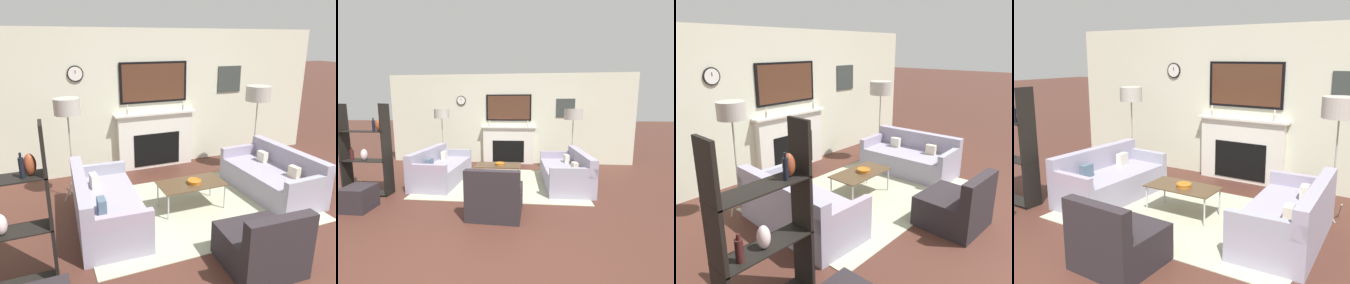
# 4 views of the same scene
# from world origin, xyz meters

# --- Properties ---
(fireplace_wall) EXTENTS (7.43, 0.28, 2.70)m
(fireplace_wall) POSITION_xyz_m (0.00, 4.82, 1.23)
(fireplace_wall) COLOR beige
(fireplace_wall) RESTS_ON ground_plane
(area_rug) EXTENTS (3.44, 2.23, 0.01)m
(area_rug) POSITION_xyz_m (0.00, 2.85, 0.01)
(area_rug) COLOR #ACB092
(area_rug) RESTS_ON ground_plane
(couch_left) EXTENTS (0.92, 1.78, 0.76)m
(couch_left) POSITION_xyz_m (-1.41, 2.85, 0.27)
(couch_left) COLOR #9791A7
(couch_left) RESTS_ON ground_plane
(couch_right) EXTENTS (0.93, 1.77, 0.74)m
(couch_right) POSITION_xyz_m (1.41, 2.85, 0.27)
(couch_right) COLOR #9791A7
(couch_right) RESTS_ON ground_plane
(armchair) EXTENTS (0.84, 0.83, 0.79)m
(armchair) POSITION_xyz_m (0.06, 1.32, 0.26)
(armchair) COLOR #282225
(armchair) RESTS_ON ground_plane
(coffee_table) EXTENTS (1.00, 0.53, 0.41)m
(coffee_table) POSITION_xyz_m (-0.08, 2.87, 0.39)
(coffee_table) COLOR #4C3823
(coffee_table) RESTS_ON ground_plane
(decorative_bowl) EXTENTS (0.21, 0.21, 0.06)m
(decorative_bowl) POSITION_xyz_m (-0.05, 2.84, 0.45)
(decorative_bowl) COLOR #B2631F
(decorative_bowl) RESTS_ON coffee_table
(floor_lamp_left) EXTENTS (0.39, 0.39, 1.67)m
(floor_lamp_left) POSITION_xyz_m (-1.72, 3.82, 1.51)
(floor_lamp_left) COLOR #9E998E
(floor_lamp_left) RESTS_ON ground_plane
(floor_lamp_right) EXTENTS (0.46, 0.46, 1.68)m
(floor_lamp_right) POSITION_xyz_m (1.72, 3.82, 1.51)
(floor_lamp_right) COLOR #9E998E
(floor_lamp_right) RESTS_ON ground_plane
(shelf_unit) EXTENTS (0.91, 0.28, 1.76)m
(shelf_unit) POSITION_xyz_m (-2.54, 1.95, 0.84)
(shelf_unit) COLOR black
(shelf_unit) RESTS_ON ground_plane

